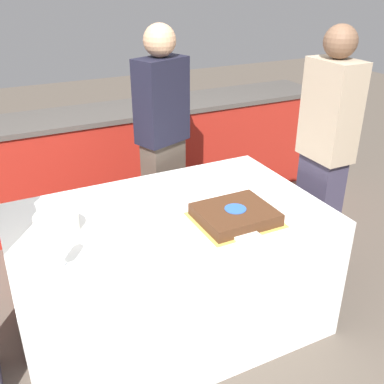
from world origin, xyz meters
name	(u,v)px	position (x,y,z in m)	size (l,w,h in m)	color
ground_plane	(171,322)	(0.00, 0.00, 0.00)	(14.00, 14.00, 0.00)	brown
back_counter	(95,164)	(0.00, 1.61, 0.46)	(4.40, 0.58, 0.92)	#A82319
dining_table	(170,271)	(0.00, 0.00, 0.39)	(1.70, 1.06, 0.78)	white
cake	(235,215)	(0.29, -0.22, 0.81)	(0.43, 0.38, 0.07)	gold
plate_stack	(57,223)	(-0.58, 0.09, 0.82)	(0.22, 0.22, 0.09)	white
wine_glass	(61,245)	(-0.62, -0.24, 0.89)	(0.07, 0.07, 0.18)	white
side_plate_near_cake	(200,197)	(0.24, 0.10, 0.78)	(0.18, 0.18, 0.00)	white
side_plate_right_edge	(246,182)	(0.60, 0.15, 0.78)	(0.18, 0.18, 0.00)	white
utensil_pile	(245,236)	(0.25, -0.39, 0.79)	(0.13, 0.10, 0.02)	white
person_cutting_cake	(163,144)	(0.29, 0.75, 0.88)	(0.39, 0.31, 1.68)	#4C4238
person_seated_right	(324,161)	(1.07, 0.00, 0.89)	(0.20, 0.33, 1.71)	#383347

